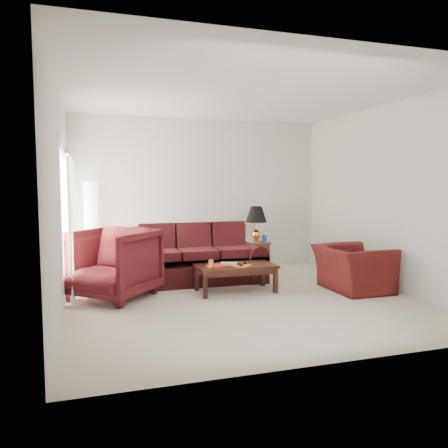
{
  "coord_description": "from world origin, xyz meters",
  "views": [
    {
      "loc": [
        -2.14,
        -6.04,
        1.7
      ],
      "look_at": [
        0.0,
        0.85,
        1.05
      ],
      "focal_mm": 35.0,
      "sensor_mm": 36.0,
      "label": 1
    }
  ],
  "objects_px": {
    "armchair_right": "(353,268)",
    "floor_lamp": "(91,229)",
    "coffee_table": "(236,278)",
    "armchair_left": "(112,264)",
    "sofa": "(196,255)",
    "end_table": "(255,255)"
  },
  "relations": [
    {
      "from": "armchair_right",
      "to": "floor_lamp",
      "type": "bearing_deg",
      "value": 60.45
    },
    {
      "from": "coffee_table",
      "to": "armchair_left",
      "type": "bearing_deg",
      "value": 172.35
    },
    {
      "from": "sofa",
      "to": "armchair_left",
      "type": "distance_m",
      "value": 1.6
    },
    {
      "from": "armchair_right",
      "to": "end_table",
      "type": "bearing_deg",
      "value": 20.63
    },
    {
      "from": "armchair_left",
      "to": "armchair_right",
      "type": "bearing_deg",
      "value": 30.81
    },
    {
      "from": "sofa",
      "to": "armchair_right",
      "type": "distance_m",
      "value": 2.63
    },
    {
      "from": "floor_lamp",
      "to": "coffee_table",
      "type": "distance_m",
      "value": 2.88
    },
    {
      "from": "end_table",
      "to": "floor_lamp",
      "type": "height_order",
      "value": "floor_lamp"
    },
    {
      "from": "floor_lamp",
      "to": "armchair_left",
      "type": "height_order",
      "value": "floor_lamp"
    },
    {
      "from": "sofa",
      "to": "end_table",
      "type": "relative_size",
      "value": 4.34
    },
    {
      "from": "armchair_right",
      "to": "coffee_table",
      "type": "height_order",
      "value": "armchair_right"
    },
    {
      "from": "end_table",
      "to": "armchair_left",
      "type": "height_order",
      "value": "armchair_left"
    },
    {
      "from": "end_table",
      "to": "armchair_right",
      "type": "height_order",
      "value": "armchair_right"
    },
    {
      "from": "floor_lamp",
      "to": "armchair_right",
      "type": "bearing_deg",
      "value": -29.24
    },
    {
      "from": "floor_lamp",
      "to": "coffee_table",
      "type": "bearing_deg",
      "value": -39.35
    },
    {
      "from": "armchair_left",
      "to": "coffee_table",
      "type": "distance_m",
      "value": 1.93
    },
    {
      "from": "floor_lamp",
      "to": "coffee_table",
      "type": "height_order",
      "value": "floor_lamp"
    },
    {
      "from": "sofa",
      "to": "coffee_table",
      "type": "relative_size",
      "value": 1.89
    },
    {
      "from": "sofa",
      "to": "armchair_left",
      "type": "bearing_deg",
      "value": -154.32
    },
    {
      "from": "end_table",
      "to": "coffee_table",
      "type": "height_order",
      "value": "end_table"
    },
    {
      "from": "floor_lamp",
      "to": "armchair_right",
      "type": "xyz_separation_m",
      "value": [
        4.0,
        -2.24,
        -0.53
      ]
    },
    {
      "from": "armchair_left",
      "to": "coffee_table",
      "type": "bearing_deg",
      "value": 35.21
    }
  ]
}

